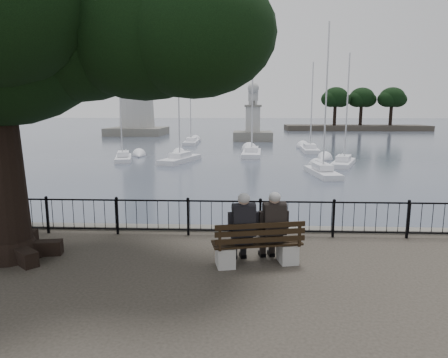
# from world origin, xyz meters

# --- Properties ---
(harbor) EXTENTS (260.00, 260.00, 1.20)m
(harbor) POSITION_xyz_m (0.00, 3.00, -0.50)
(harbor) COLOR #625F58
(harbor) RESTS_ON ground
(railing) EXTENTS (22.06, 0.06, 1.00)m
(railing) POSITION_xyz_m (0.00, 2.50, 0.56)
(railing) COLOR black
(railing) RESTS_ON ground
(bench) EXTENTS (2.09, 1.00, 1.06)m
(bench) POSITION_xyz_m (0.85, 0.40, 0.37)
(bench) COLOR #A2A19E
(bench) RESTS_ON ground
(person_left) EXTENTS (0.58, 0.89, 1.68)m
(person_left) POSITION_xyz_m (0.50, 0.45, 0.77)
(person_left) COLOR black
(person_left) RESTS_ON ground
(person_right) EXTENTS (0.58, 0.89, 1.68)m
(person_right) POSITION_xyz_m (1.18, 0.59, 0.77)
(person_right) COLOR black
(person_right) RESTS_ON ground
(tree) EXTENTS (10.08, 7.04, 8.23)m
(tree) POSITION_xyz_m (-4.20, 0.79, 5.41)
(tree) COLOR black
(tree) RESTS_ON ground
(lighthouse) EXTENTS (9.61, 9.61, 29.53)m
(lighthouse) POSITION_xyz_m (-18.00, 62.00, 11.40)
(lighthouse) COLOR #625F58
(lighthouse) RESTS_ON ground
(lion_monument) EXTENTS (5.54, 5.54, 8.29)m
(lion_monument) POSITION_xyz_m (2.00, 49.94, 1.05)
(lion_monument) COLOR #625F58
(lion_monument) RESTS_ON ground
(sailboat_b) EXTENTS (3.17, 5.75, 11.27)m
(sailboat_b) POSITION_xyz_m (-4.82, 25.77, -0.67)
(sailboat_b) COLOR white
(sailboat_b) RESTS_ON ground
(sailboat_c) EXTENTS (1.88, 4.87, 10.19)m
(sailboat_c) POSITION_xyz_m (6.00, 19.16, -0.68)
(sailboat_c) COLOR white
(sailboat_c) RESTS_ON ground
(sailboat_d) EXTENTS (3.09, 5.14, 8.91)m
(sailboat_d) POSITION_xyz_m (8.67, 24.16, -0.71)
(sailboat_d) COLOR white
(sailboat_d) RESTS_ON ground
(sailboat_e) EXTENTS (2.46, 4.90, 10.61)m
(sailboat_e) POSITION_xyz_m (-10.03, 26.55, -0.67)
(sailboat_e) COLOR white
(sailboat_e) RESTS_ON ground
(sailboat_f) EXTENTS (2.07, 6.30, 12.07)m
(sailboat_f) POSITION_xyz_m (1.42, 30.63, -0.67)
(sailboat_f) COLOR white
(sailboat_f) RESTS_ON ground
(sailboat_g) EXTENTS (1.81, 5.67, 9.48)m
(sailboat_g) POSITION_xyz_m (7.72, 34.76, -0.71)
(sailboat_g) COLOR white
(sailboat_g) RESTS_ON ground
(sailboat_h) EXTENTS (1.70, 5.84, 14.54)m
(sailboat_h) POSITION_xyz_m (-6.15, 43.72, -0.59)
(sailboat_h) COLOR white
(sailboat_h) RESTS_ON ground
(far_shore) EXTENTS (30.00, 8.60, 9.18)m
(far_shore) POSITION_xyz_m (25.54, 79.46, 3.00)
(far_shore) COLOR #302C25
(far_shore) RESTS_ON ground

